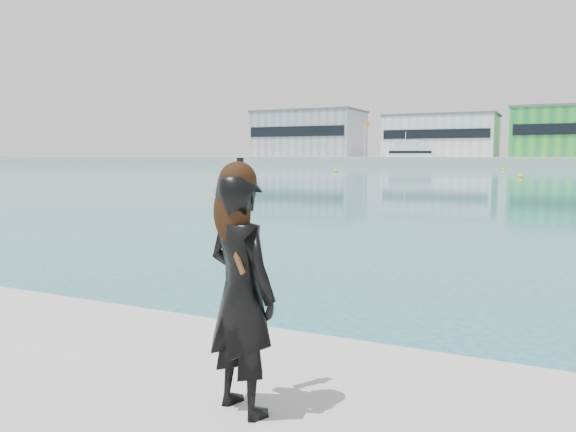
# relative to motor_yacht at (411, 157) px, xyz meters

# --- Properties ---
(far_quay) EXTENTS (320.00, 40.00, 2.00)m
(far_quay) POSITION_rel_motor_yacht_xyz_m (25.93, 14.04, -1.04)
(far_quay) COLOR #9E9E99
(far_quay) RESTS_ON ground
(warehouse_grey_left) EXTENTS (26.52, 16.36, 11.50)m
(warehouse_grey_left) POSITION_rel_motor_yacht_xyz_m (-29.07, 12.02, 5.72)
(warehouse_grey_left) COLOR gray
(warehouse_grey_left) RESTS_ON far_quay
(warehouse_white) EXTENTS (24.48, 15.35, 9.50)m
(warehouse_white) POSITION_rel_motor_yacht_xyz_m (3.93, 12.02, 4.72)
(warehouse_white) COLOR silver
(warehouse_white) RESTS_ON far_quay
(flagpole_left) EXTENTS (1.28, 0.16, 8.00)m
(flagpole_left) POSITION_rel_motor_yacht_xyz_m (-11.97, 5.04, 4.50)
(flagpole_left) COLOR silver
(flagpole_left) RESTS_ON far_quay
(motor_yacht) EXTENTS (16.07, 9.34, 7.25)m
(motor_yacht) POSITION_rel_motor_yacht_xyz_m (0.00, 0.00, 0.00)
(motor_yacht) COLOR silver
(motor_yacht) RESTS_ON ground
(buoy_near) EXTENTS (0.50, 0.50, 0.50)m
(buoy_near) POSITION_rel_motor_yacht_xyz_m (24.80, -53.57, -2.04)
(buoy_near) COLOR #FBEB0D
(buoy_near) RESTS_ON ground
(buoy_far) EXTENTS (0.50, 0.50, 0.50)m
(buoy_far) POSITION_rel_motor_yacht_xyz_m (-0.45, -43.79, -2.04)
(buoy_far) COLOR #FBEB0D
(buoy_far) RESTS_ON ground
(buoy_extra) EXTENTS (0.50, 0.50, 0.50)m
(buoy_extra) POSITION_rel_motor_yacht_xyz_m (20.45, -22.43, -2.04)
(buoy_extra) COLOR #FBEB0D
(buoy_extra) RESTS_ON ground
(woman) EXTENTS (0.67, 0.55, 1.67)m
(woman) POSITION_rel_motor_yacht_xyz_m (26.67, -116.65, -0.39)
(woman) COLOR black
(woman) RESTS_ON near_quay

